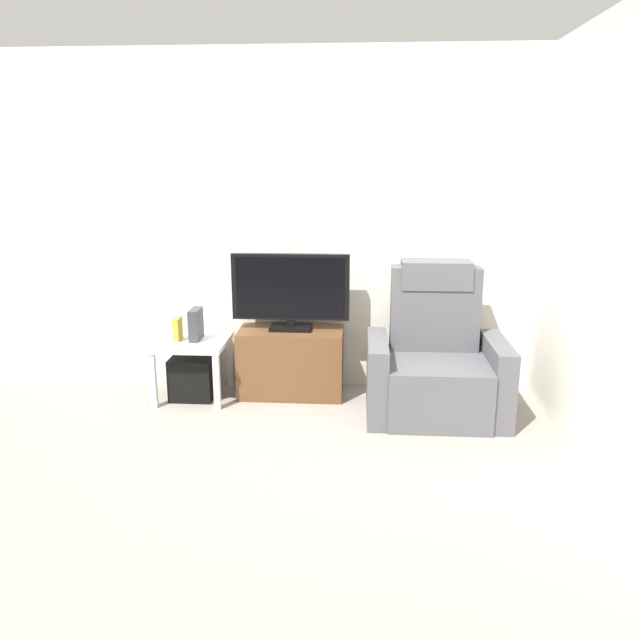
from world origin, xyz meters
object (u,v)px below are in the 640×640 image
television (291,290)px  recliner_armchair (436,363)px  subwoofer_box (194,376)px  game_console (196,324)px  tv_stand (291,362)px  side_table (192,349)px  book_upright (177,329)px

television → recliner_armchair: television is taller
subwoofer_box → recliner_armchair: bearing=-5.4°
recliner_armchair → game_console: bearing=176.9°
tv_stand → side_table: (-0.75, -0.10, 0.12)m
game_console → book_upright: bearing=-167.5°
side_table → subwoofer_box: bearing=-33.7°
tv_stand → television: television is taller
tv_stand → recliner_armchair: 1.12m
book_upright → game_console: (0.14, 0.03, 0.03)m
television → game_console: bearing=-171.1°
recliner_armchair → subwoofer_box: size_ratio=3.31×
side_table → book_upright: bearing=-168.7°
side_table → game_console: (0.04, 0.01, 0.19)m
tv_stand → side_table: 0.77m
television → side_table: (-0.75, -0.12, -0.45)m
recliner_armchair → book_upright: bearing=178.1°
subwoofer_box → game_console: size_ratio=1.36×
recliner_armchair → side_table: 1.84m
book_upright → game_console: bearing=12.5°
tv_stand → recliner_armchair: bearing=-14.4°
recliner_armchair → game_console: recliner_armchair is taller
recliner_armchair → book_upright: recliner_armchair is taller
tv_stand → game_console: (-0.71, -0.09, 0.32)m
television → subwoofer_box: television is taller
tv_stand → television: bearing=90.0°
subwoofer_box → book_upright: book_upright is taller
book_upright → side_table: bearing=11.3°
television → recliner_armchair: bearing=-15.3°
tv_stand → book_upright: (-0.85, -0.12, 0.28)m
book_upright → tv_stand: bearing=8.3°
book_upright → subwoofer_box: bearing=11.3°
tv_stand → television: (0.00, 0.02, 0.57)m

